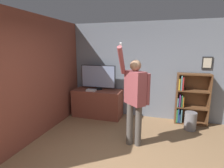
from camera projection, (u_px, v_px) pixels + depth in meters
name	position (u px, v px, depth m)	size (l,w,h in m)	color
wall_back	(141.00, 71.00, 4.99)	(6.04, 0.09, 2.70)	gray
wall_side_brick	(49.00, 75.00, 4.24)	(0.06, 4.35, 2.70)	brown
tv_ledge	(98.00, 103.00, 5.16)	(1.41, 0.63, 0.79)	brown
television	(98.00, 77.00, 5.08)	(1.03, 0.22, 0.72)	black
game_console	(91.00, 90.00, 4.95)	(0.26, 0.18, 0.05)	silver
bookshelf	(189.00, 100.00, 4.60)	(0.81, 0.28, 1.35)	brown
person	(135.00, 95.00, 3.45)	(0.59, 0.57, 2.09)	#56514C
waste_bin	(190.00, 121.00, 4.30)	(0.28, 0.28, 0.45)	gray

